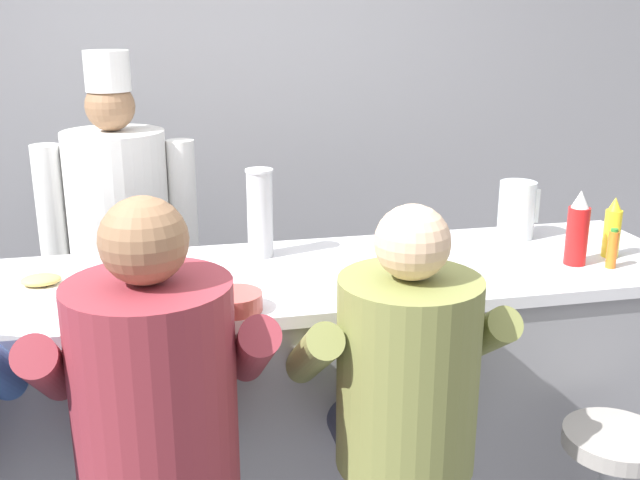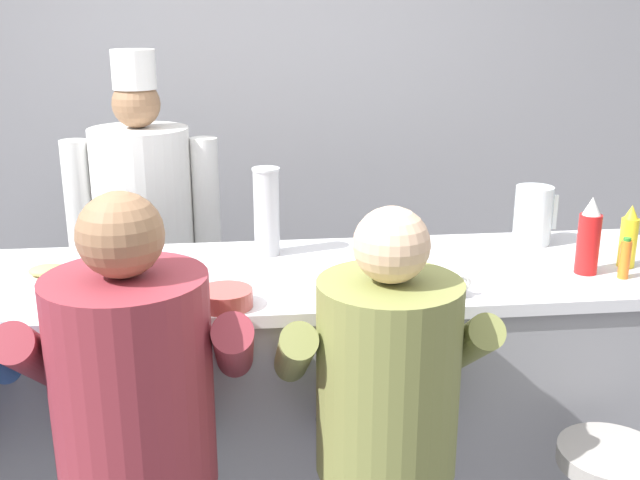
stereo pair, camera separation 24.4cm
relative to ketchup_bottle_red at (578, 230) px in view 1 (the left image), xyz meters
The scene contains 13 objects.
wall_back 2.02m from the ketchup_bottle_red, 118.20° to the left, with size 10.00×0.06×2.70m.
diner_counter 1.16m from the ketchup_bottle_red, behind, with size 2.72×0.73×1.05m.
ketchup_bottle_red is the anchor object (origin of this frame).
mustard_bottle_yellow 0.18m from the ketchup_bottle_red, 16.38° to the left, with size 0.06×0.06×0.22m.
hot_sauce_bottle_orange 0.13m from the ketchup_bottle_red, 32.10° to the right, with size 0.03×0.03×0.14m.
water_pitcher_clear 0.34m from the ketchup_bottle_red, 98.93° to the left, with size 0.16×0.14×0.22m.
breakfast_plate 1.77m from the ketchup_bottle_red, behind, with size 0.27×0.27×0.05m.
cereal_bowl 1.21m from the ketchup_bottle_red, behind, with size 0.16×0.16×0.05m.
coffee_mug_white 0.56m from the ketchup_bottle_red, 163.04° to the right, with size 0.13×0.09×0.08m.
cup_stack_steel 1.09m from the ketchup_bottle_red, 162.90° to the left, with size 0.10×0.10×0.31m.
diner_seated_maroon 1.51m from the ketchup_bottle_red, 163.01° to the right, with size 0.63×0.62×1.47m.
diner_seated_olive 0.92m from the ketchup_bottle_red, 150.05° to the right, with size 0.58×0.58×1.42m.
cook_in_whites_near 1.90m from the ketchup_bottle_red, 146.01° to the left, with size 0.68×0.43×1.73m.
Camera 1 is at (-0.43, -1.95, 1.89)m, focal length 42.00 mm.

